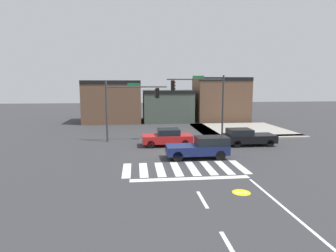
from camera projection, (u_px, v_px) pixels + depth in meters
The scene contains 11 objects.
ground_plane at pixel (175, 152), 22.88m from camera, with size 120.00×120.00×0.00m, color #353538.
crosswalk_near at pixel (184, 168), 18.46m from camera, with size 7.73×3.13×0.01m.
lane_markings at pixel (252, 233), 10.47m from camera, with size 6.80×24.25×0.01m.
bike_detector_marking at pixel (241, 192), 14.40m from camera, with size 0.90×0.90×0.01m.
curb_corner_northeast at pixel (238, 130), 33.06m from camera, with size 10.00×10.60×0.15m.
storefront_row at pixel (165, 102), 41.32m from camera, with size 22.72×6.45×6.15m.
traffic_signal_northwest at pixel (130, 100), 26.79m from camera, with size 5.61×0.32×5.55m.
traffic_signal_northeast at pixel (202, 95), 28.07m from camera, with size 5.56×0.32×6.10m.
car_black at pixel (248, 137), 25.37m from camera, with size 4.22×1.94×1.44m.
car_red at pixel (167, 137), 25.15m from camera, with size 4.22×1.90×1.46m.
car_navy at pixel (201, 147), 20.95m from camera, with size 4.41×1.77×1.54m.
Camera 1 is at (-3.00, -22.16, 5.31)m, focal length 31.34 mm.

